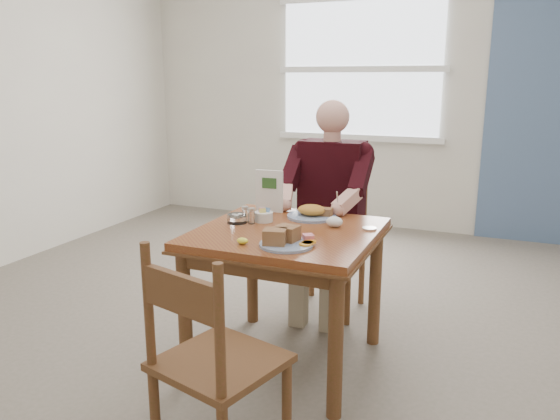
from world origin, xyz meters
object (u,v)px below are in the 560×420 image
at_px(chair_far, 332,239).
at_px(near_plate, 285,239).
at_px(diner, 329,192).
at_px(far_plate, 313,213).
at_px(chair_near, 212,364).
at_px(table, 287,250).

bearing_deg(chair_far, near_plate, -85.00).
bearing_deg(diner, near_plate, -84.54).
xyz_separation_m(diner, near_plate, (0.09, -0.97, -0.03)).
relative_size(diner, far_plate, 4.84).
bearing_deg(near_plate, chair_near, -91.86).
relative_size(chair_far, near_plate, 3.44).
xyz_separation_m(chair_near, near_plate, (0.02, 0.67, 0.30)).
height_order(chair_near, diner, diner).
xyz_separation_m(near_plate, far_plate, (-0.05, 0.54, -0.00)).
bearing_deg(table, near_plate, -70.38).
distance_m(table, chair_far, 0.81).
height_order(diner, near_plate, diner).
xyz_separation_m(table, near_plate, (0.09, -0.26, 0.14)).
distance_m(diner, far_plate, 0.43).
distance_m(chair_far, near_plate, 1.10).
relative_size(chair_near, far_plate, 3.32).
relative_size(chair_far, diner, 0.69).
relative_size(table, far_plate, 3.22).
bearing_deg(far_plate, diner, 95.66).
bearing_deg(diner, table, -90.00).
relative_size(chair_far, far_plate, 3.32).
relative_size(table, chair_far, 0.97).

